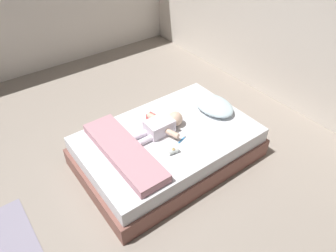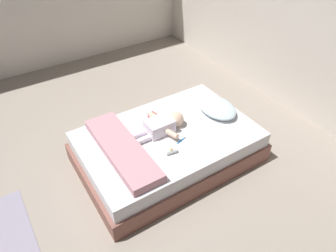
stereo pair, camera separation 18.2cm
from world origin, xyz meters
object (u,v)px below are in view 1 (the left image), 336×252
at_px(bed, 168,147).
at_px(baby, 163,125).
at_px(pillow, 214,105).
at_px(toy_block, 151,117).
at_px(toothbrush, 182,139).
at_px(baby_bottle, 173,151).

relative_size(bed, baby, 3.23).
height_order(pillow, toy_block, pillow).
bearing_deg(pillow, toy_block, -111.35).
distance_m(pillow, toothbrush, 0.66).
xyz_separation_m(pillow, baby_bottle, (0.30, -0.81, -0.03)).
distance_m(baby, toy_block, 0.23).
bearing_deg(toothbrush, pillow, 107.53).
bearing_deg(toothbrush, toy_block, -171.62).
relative_size(pillow, baby, 0.88).
bearing_deg(bed, toothbrush, 18.09).
height_order(baby, toy_block, baby).
distance_m(baby, baby_bottle, 0.36).
bearing_deg(toy_block, toothbrush, 8.38).
bearing_deg(pillow, toothbrush, -72.47).
relative_size(baby, toy_block, 6.43).
relative_size(pillow, toy_block, 5.66).
bearing_deg(toy_block, bed, 2.60).
height_order(baby, baby_bottle, baby).
xyz_separation_m(toothbrush, toy_block, (-0.47, -0.07, 0.03)).
bearing_deg(toothbrush, baby_bottle, -62.40).
height_order(bed, toothbrush, toothbrush).
relative_size(toothbrush, baby_bottle, 1.06).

